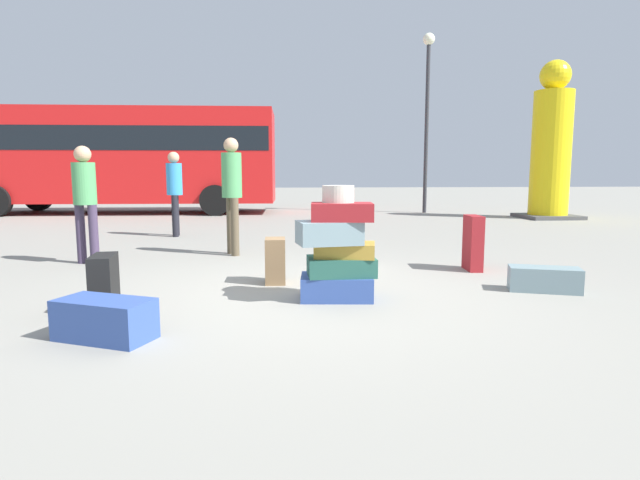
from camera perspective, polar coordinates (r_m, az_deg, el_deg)
ground_plane at (r=5.16m, az=-2.17°, el=-6.29°), size 80.00×80.00×0.00m
suitcase_tower at (r=4.93m, az=2.01°, el=-1.32°), size 0.81×0.56×1.11m
suitcase_maroon_white_trunk at (r=6.75m, az=16.80°, el=-0.32°), size 0.20×0.41×0.70m
suitcase_black_foreground_near at (r=4.92m, az=-23.07°, el=-4.52°), size 0.23×0.45×0.51m
suitcase_slate_behind_tower at (r=5.83m, az=23.87°, el=-4.05°), size 0.76×0.51×0.26m
suitcase_cream_right_side at (r=6.65m, az=2.93°, el=-2.21°), size 0.57×0.40×0.22m
suitcase_navy_left_side at (r=4.13m, az=-23.00°, el=-8.20°), size 0.79×0.61×0.30m
suitcase_brown_foreground_far at (r=5.73m, az=-5.04°, el=-2.33°), size 0.23×0.33×0.51m
person_bearded_onlooker at (r=7.76m, az=-9.87°, el=6.05°), size 0.30×0.33×1.75m
person_tourist_with_camera at (r=10.35m, az=-16.02°, el=5.83°), size 0.30×0.34×1.65m
person_passerby_in_red at (r=7.56m, az=-24.89°, el=4.70°), size 0.32×0.30×1.59m
yellow_dummy_statue at (r=15.37m, az=24.51°, el=9.26°), size 1.44×1.44×4.23m
parked_bus at (r=17.12m, az=-21.67°, el=8.98°), size 9.67×3.03×3.15m
lamp_post at (r=16.51m, az=11.96°, el=15.62°), size 0.36×0.36×5.44m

